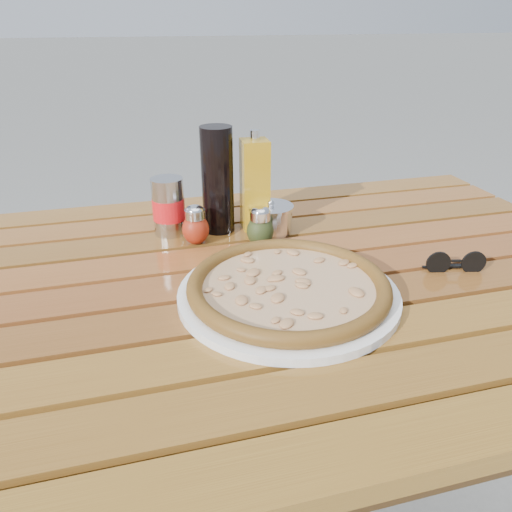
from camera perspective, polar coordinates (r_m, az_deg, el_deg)
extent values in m
cube|color=#381B0C|center=(1.64, 18.60, -5.47)|extent=(0.06, 0.06, 0.70)
cube|color=#36210C|center=(0.91, 0.33, -5.07)|extent=(1.36, 0.86, 0.04)
cube|color=#58350F|center=(0.59, 11.65, -21.82)|extent=(1.40, 0.09, 0.03)
cube|color=#53310E|center=(0.66, 7.69, -15.67)|extent=(1.40, 0.09, 0.03)
cube|color=#59340F|center=(0.73, 4.65, -10.63)|extent=(1.40, 0.09, 0.03)
cube|color=#4E280D|center=(0.81, 2.26, -6.52)|extent=(1.40, 0.09, 0.03)
cube|color=#55280F|center=(0.89, 0.34, -3.14)|extent=(1.40, 0.09, 0.03)
cube|color=#5E2D10|center=(0.98, -1.24, -0.35)|extent=(1.40, 0.09, 0.03)
cube|color=#522E0E|center=(1.07, -2.56, 1.98)|extent=(1.40, 0.09, 0.03)
cube|color=#5F3110|center=(1.16, -3.68, 3.94)|extent=(1.40, 0.09, 0.03)
cube|color=#5B3310|center=(1.25, -4.63, 5.62)|extent=(1.40, 0.09, 0.03)
cylinder|color=white|center=(0.82, 3.70, -4.37)|extent=(0.37, 0.37, 0.01)
cylinder|color=beige|center=(0.81, 3.73, -3.64)|extent=(0.35, 0.35, 0.01)
torus|color=black|center=(0.81, 3.74, -3.33)|extent=(0.37, 0.37, 0.03)
ellipsoid|color=#A82A13|center=(1.01, -6.91, 3.04)|extent=(0.07, 0.07, 0.06)
cylinder|color=silver|center=(0.99, -7.01, 4.79)|extent=(0.05, 0.05, 0.02)
ellipsoid|color=silver|center=(0.99, -7.04, 5.28)|extent=(0.05, 0.05, 0.02)
ellipsoid|color=#343E19|center=(0.99, 0.48, 2.88)|extent=(0.07, 0.07, 0.06)
cylinder|color=white|center=(0.98, 0.49, 4.66)|extent=(0.05, 0.05, 0.02)
ellipsoid|color=silver|center=(0.98, 0.49, 5.15)|extent=(0.04, 0.04, 0.02)
cylinder|color=black|center=(1.04, -4.42, 8.62)|extent=(0.07, 0.07, 0.22)
cylinder|color=#BABABE|center=(1.05, -9.97, 5.61)|extent=(0.08, 0.08, 0.12)
cylinder|color=red|center=(1.05, -9.95, 5.36)|extent=(0.09, 0.09, 0.04)
cube|color=#AF8012|center=(1.06, -0.15, 8.11)|extent=(0.06, 0.06, 0.19)
cylinder|color=white|center=(1.03, -0.15, 13.68)|extent=(0.02, 0.02, 0.02)
cylinder|color=silver|center=(1.06, 1.67, 4.16)|extent=(0.12, 0.12, 0.05)
cylinder|color=white|center=(1.05, 1.70, 5.64)|extent=(0.13, 0.13, 0.01)
sphere|color=silver|center=(1.04, 1.70, 6.05)|extent=(0.02, 0.02, 0.01)
cylinder|color=black|center=(0.95, 20.12, -0.77)|extent=(0.04, 0.01, 0.04)
cylinder|color=black|center=(0.97, 23.62, -0.70)|extent=(0.04, 0.01, 0.04)
cube|color=black|center=(0.96, 21.93, -0.52)|extent=(0.02, 0.01, 0.00)
cube|color=black|center=(0.97, 20.96, -1.16)|extent=(0.09, 0.03, 0.00)
cube|color=black|center=(0.98, 21.91, -0.98)|extent=(0.09, 0.03, 0.00)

